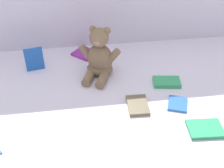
% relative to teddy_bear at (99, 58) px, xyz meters
% --- Properties ---
extents(ground_plane, '(3.20, 3.20, 0.00)m').
position_rel_teddy_bear_xyz_m(ground_plane, '(0.04, -0.12, -0.09)').
color(ground_plane, silver).
extents(teddy_bear, '(0.19, 0.20, 0.23)m').
position_rel_teddy_bear_xyz_m(teddy_bear, '(0.00, 0.00, 0.00)').
color(teddy_bear, '#7A6047').
rests_on(teddy_bear, ground_plane).
extents(book_case_1, '(0.14, 0.14, 0.01)m').
position_rel_teddy_bear_xyz_m(book_case_1, '(-0.06, 0.18, -0.08)').
color(book_case_1, purple).
rests_on(book_case_1, ground_plane).
extents(book_case_3, '(0.13, 0.10, 0.01)m').
position_rel_teddy_bear_xyz_m(book_case_3, '(0.34, -0.42, -0.08)').
color(book_case_3, '#28925C').
rests_on(book_case_3, ground_plane).
extents(book_case_4, '(0.09, 0.12, 0.01)m').
position_rel_teddy_bear_xyz_m(book_case_4, '(0.13, -0.25, -0.08)').
color(book_case_4, brown).
rests_on(book_case_4, ground_plane).
extents(book_case_5, '(0.10, 0.11, 0.01)m').
position_rel_teddy_bear_xyz_m(book_case_5, '(0.29, -0.26, -0.08)').
color(book_case_5, '#2A5FB2').
rests_on(book_case_5, ground_plane).
extents(book_case_6, '(0.09, 0.03, 0.11)m').
position_rel_teddy_bear_xyz_m(book_case_6, '(-0.30, 0.08, -0.03)').
color(book_case_6, blue).
rests_on(book_case_6, ground_plane).
extents(book_case_7, '(0.13, 0.09, 0.02)m').
position_rel_teddy_bear_xyz_m(book_case_7, '(0.28, -0.12, -0.08)').
color(book_case_7, '#319C60').
rests_on(book_case_7, ground_plane).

